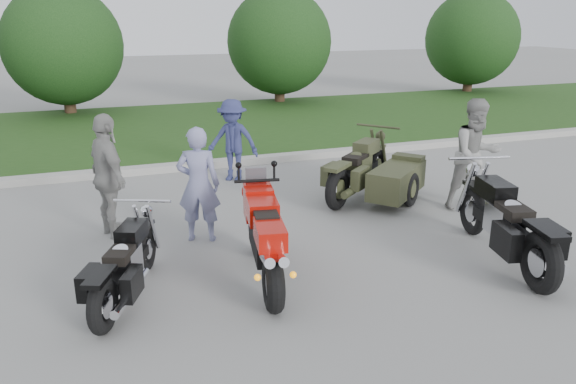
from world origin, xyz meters
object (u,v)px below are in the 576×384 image
object	(u,v)px
sportbike_red	(265,236)
cruiser_left	(124,268)
cruiser_sidecar	(380,177)
person_stripe	(199,185)
person_back	(109,176)
person_grey	(476,155)
person_denim	(233,140)
cruiser_right	(509,227)

from	to	relation	value
sportbike_red	cruiser_left	bearing A→B (deg)	-172.56
cruiser_sidecar	sportbike_red	bearing A→B (deg)	-91.01
person_stripe	cruiser_left	bearing A→B (deg)	72.31
person_back	cruiser_sidecar	bearing A→B (deg)	-106.65
cruiser_sidecar	person_grey	xyz separation A→B (m)	(1.29, -0.85, 0.48)
cruiser_sidecar	person_back	xyz separation A→B (m)	(-4.46, -0.07, 0.46)
cruiser_sidecar	cruiser_left	bearing A→B (deg)	-103.77
person_back	person_grey	bearing A→B (deg)	-115.32
person_denim	person_grey	bearing A→B (deg)	-7.59
person_grey	person_back	world-z (taller)	person_grey
cruiser_left	cruiser_right	xyz separation A→B (m)	(4.77, -0.64, 0.10)
cruiser_left	cruiser_sidecar	distance (m)	4.97
sportbike_red	person_stripe	bearing A→B (deg)	116.49
cruiser_left	person_stripe	size ratio (longest dim) A/B	1.17
cruiser_sidecar	person_denim	xyz separation A→B (m)	(-2.06, 2.14, 0.35)
cruiser_sidecar	person_denim	world-z (taller)	person_denim
person_stripe	person_denim	size ratio (longest dim) A/B	1.05
person_grey	person_back	bearing A→B (deg)	175.16
cruiser_sidecar	person_stripe	xyz separation A→B (m)	(-3.28, -0.67, 0.39)
sportbike_red	person_back	world-z (taller)	person_back
cruiser_left	cruiser_right	bearing A→B (deg)	15.80
cruiser_left	person_denim	size ratio (longest dim) A/B	1.23
cruiser_right	person_stripe	xyz separation A→B (m)	(-3.60, 2.17, 0.33)
sportbike_red	person_grey	distance (m)	4.36
sportbike_red	cruiser_sidecar	size ratio (longest dim) A/B	1.01
cruiser_sidecar	person_back	bearing A→B (deg)	-129.12
sportbike_red	person_stripe	distance (m)	1.70
person_grey	person_denim	size ratio (longest dim) A/B	1.16
cruiser_left	cruiser_right	world-z (taller)	cruiser_right
person_back	person_denim	bearing A→B (deg)	-65.06
sportbike_red	cruiser_left	distance (m)	1.65
cruiser_left	person_back	size ratio (longest dim) A/B	1.07
cruiser_left	person_stripe	world-z (taller)	person_stripe
cruiser_sidecar	person_denim	bearing A→B (deg)	-176.14
person_back	cruiser_left	bearing A→B (deg)	162.68
sportbike_red	person_grey	xyz separation A→B (m)	(4.11, 1.43, 0.32)
cruiser_right	cruiser_left	bearing A→B (deg)	-174.49
cruiser_left	person_back	distance (m)	2.19
cruiser_right	person_back	xyz separation A→B (m)	(-4.78, 2.77, 0.40)
cruiser_left	person_stripe	distance (m)	1.97
cruiser_right	person_back	bearing A→B (deg)	163.10
cruiser_left	cruiser_right	size ratio (longest dim) A/B	0.76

